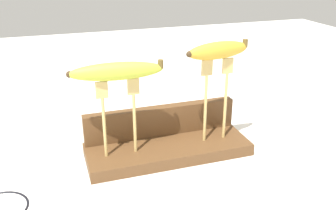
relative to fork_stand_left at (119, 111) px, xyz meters
name	(u,v)px	position (x,y,z in m)	size (l,w,h in m)	color
ground_plane	(168,154)	(0.11, 0.01, -0.13)	(3.00, 3.00, 0.00)	silver
wooden_board	(168,149)	(0.11, 0.01, -0.12)	(0.38, 0.14, 0.03)	brown
board_backstop	(161,120)	(0.11, 0.07, -0.07)	(0.38, 0.03, 0.07)	brown
fork_stand_left	(119,111)	(0.00, 0.00, 0.00)	(0.09, 0.01, 0.17)	tan
fork_stand_right	(216,93)	(0.23, 0.00, 0.01)	(0.08, 0.01, 0.20)	tan
banana_raised_left	(117,71)	(0.00, 0.00, 0.09)	(0.20, 0.05, 0.04)	#B2C138
banana_raised_right	(218,50)	(0.23, 0.00, 0.11)	(0.16, 0.06, 0.04)	gold
banana_chunk_near	(206,112)	(0.29, 0.17, -0.11)	(0.06, 0.06, 0.04)	gold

